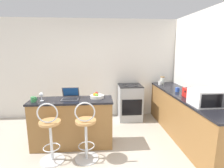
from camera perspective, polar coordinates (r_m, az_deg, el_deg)
The scene contains 15 objects.
wall_back at distance 4.73m, azimuth -6.49°, elevation 4.81°, with size 12.00×0.06×2.60m.
breakfast_bar at distance 3.47m, azimuth -12.81°, elevation -12.25°, with size 1.52×0.50×0.92m.
counter_right at distance 4.01m, azimuth 22.75°, elevation -9.63°, with size 0.61×2.77×0.92m.
bar_stool_near at distance 3.10m, azimuth -19.48°, elevation -15.13°, with size 0.40×0.40×1.03m.
bar_stool_far at distance 3.00m, azimuth -8.51°, elevation -15.41°, with size 0.40×0.40×1.03m.
laptop at distance 3.37m, azimuth -13.45°, elevation -3.82°, with size 0.31×0.28×0.21m.
microwave at distance 3.27m, azimuth 28.51°, elevation -3.93°, with size 0.48×0.39×0.27m.
toaster at distance 3.68m, azimuth 24.30°, elevation -2.70°, with size 0.23×0.28×0.18m.
stove_range at distance 4.64m, azimuth 5.84°, elevation -5.93°, with size 0.59×0.59×0.93m.
wine_glass_tall at distance 3.37m, azimuth -22.06°, elevation -3.28°, with size 0.07×0.07×0.16m.
mug_blue at distance 4.06m, azimuth 20.58°, elevation -1.73°, with size 0.10×0.08×0.09m.
storage_jar at distance 4.78m, azimuth 16.08°, elevation 1.13°, with size 0.11×0.11×0.20m.
mug_green at distance 3.38m, azimuth -24.25°, elevation -4.59°, with size 0.10×0.09×0.09m.
mug_white at distance 4.69m, azimuth 15.47°, elevation 0.33°, with size 0.10×0.08×0.10m.
fruit_bowl at distance 3.34m, azimuth -4.97°, elevation -3.97°, with size 0.26×0.26×0.11m.
Camera 1 is at (0.14, -2.43, 1.84)m, focal length 28.00 mm.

